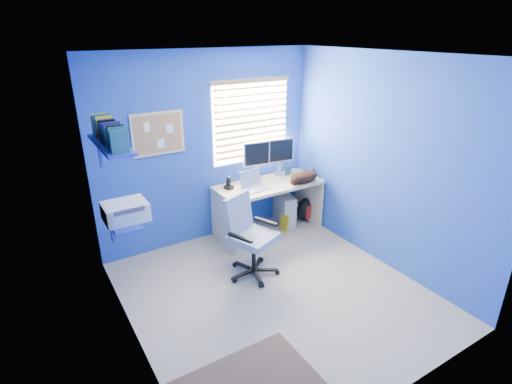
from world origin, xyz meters
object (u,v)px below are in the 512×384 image
laptop (256,181)px  office_chair (250,246)px  tower_pc (284,209)px  desk (268,208)px  cat (304,177)px

laptop → office_chair: (-0.50, -0.68, -0.49)m
laptop → tower_pc: 0.90m
desk → tower_pc: desk is taller
tower_pc → office_chair: (-1.12, -0.87, 0.13)m
desk → cat: 0.66m
desk → laptop: (-0.25, -0.08, 0.48)m
laptop → cat: bearing=-18.8°
desk → tower_pc: (0.36, 0.11, -0.14)m
cat → office_chair: bearing=-175.2°
laptop → cat: 0.71m
laptop → tower_pc: size_ratio=0.73×
office_chair → tower_pc: bearing=38.0°
desk → cat: cat is taller
desk → laptop: bearing=-162.4°
desk → office_chair: office_chair is taller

